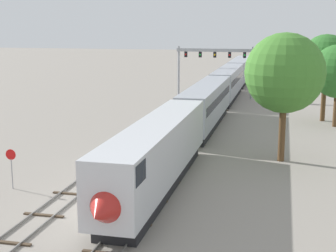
{
  "coord_description": "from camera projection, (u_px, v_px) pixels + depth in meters",
  "views": [
    {
      "loc": [
        10.32,
        -27.97,
        11.4
      ],
      "look_at": [
        1.0,
        12.0,
        3.0
      ],
      "focal_mm": 53.07,
      "sensor_mm": 36.0,
      "label": 1
    }
  ],
  "objects": [
    {
      "name": "ground_plane",
      "position": [
        109.0,
        209.0,
        31.27
      ],
      "size": [
        400.0,
        400.0,
        0.0
      ],
      "primitive_type": "plane",
      "color": "gray"
    },
    {
      "name": "track_main",
      "position": [
        235.0,
        90.0,
        88.06
      ],
      "size": [
        2.6,
        200.0,
        0.16
      ],
      "color": "slate",
      "rests_on": "ground"
    },
    {
      "name": "track_near",
      "position": [
        182.0,
        106.0,
        70.2
      ],
      "size": [
        2.6,
        160.0,
        0.16
      ],
      "color": "slate",
      "rests_on": "ground"
    },
    {
      "name": "passenger_train",
      "position": [
        219.0,
        91.0,
        66.69
      ],
      "size": [
        3.04,
        88.93,
        4.8
      ],
      "color": "silver",
      "rests_on": "ground"
    },
    {
      "name": "signal_gantry",
      "position": [
        215.0,
        60.0,
        77.32
      ],
      "size": [
        12.1,
        0.49,
        8.11
      ],
      "color": "#999BA0",
      "rests_on": "ground"
    },
    {
      "name": "stop_sign",
      "position": [
        11.0,
        163.0,
        34.76
      ],
      "size": [
        0.76,
        0.08,
        2.88
      ],
      "color": "gray",
      "rests_on": "ground"
    },
    {
      "name": "trackside_tree_left",
      "position": [
        285.0,
        73.0,
        40.84
      ],
      "size": [
        6.64,
        6.64,
        10.81
      ],
      "color": "brown",
      "rests_on": "ground"
    },
    {
      "name": "trackside_tree_right",
      "position": [
        326.0,
        59.0,
        58.47
      ],
      "size": [
        5.86,
        5.86,
        10.34
      ],
      "color": "brown",
      "rests_on": "ground"
    }
  ]
}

